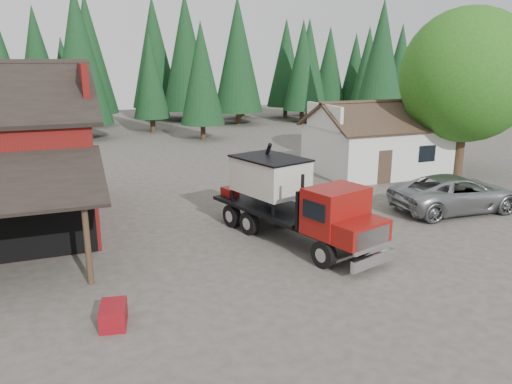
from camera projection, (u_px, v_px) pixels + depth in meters
name	position (u px, v px, depth m)	size (l,w,h in m)	color
ground	(272.00, 283.00, 16.57)	(120.00, 120.00, 0.00)	#494339
farmhouse	(377.00, 146.00, 32.39)	(8.60, 6.42, 4.65)	silver
deciduous_tree	(467.00, 80.00, 29.98)	(8.00, 8.00, 10.20)	#382619
conifer_backdrop	(120.00, 126.00, 54.32)	(76.00, 16.00, 16.00)	black
near_pine_b	(202.00, 73.00, 44.11)	(3.96, 3.96, 10.40)	#382619
near_pine_c	(381.00, 61.00, 45.88)	(4.84, 4.84, 12.40)	#382619
near_pine_d	(79.00, 56.00, 43.79)	(5.28, 5.28, 13.40)	#382619
feed_truck	(293.00, 199.00, 19.98)	(4.47, 8.59, 3.75)	black
silver_car	(456.00, 193.00, 24.11)	(2.94, 6.38, 1.77)	#93979A
equip_box	(113.00, 315.00, 13.89)	(0.70, 1.10, 0.60)	maroon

